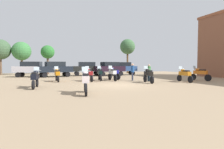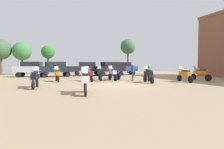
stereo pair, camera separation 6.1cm
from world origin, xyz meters
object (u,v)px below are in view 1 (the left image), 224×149
at_px(motorcycle_1, 100,73).
at_px(tree_2, 48,52).
at_px(car_4, 123,67).
at_px(person_2, 133,71).
at_px(motorcycle_7, 57,74).
at_px(tree_5, 128,47).
at_px(motorcycle_2, 148,75).
at_px(car_1, 55,68).
at_px(motorcycle_9, 35,78).
at_px(motorcycle_10, 185,74).
at_px(car_5, 87,68).
at_px(motorcycle_8, 85,81).
at_px(motorcycle_4, 114,73).
at_px(motorcycle_12, 89,74).
at_px(car_3, 110,68).
at_px(person_1, 149,71).
at_px(tree_3, 22,51).
at_px(tree_4, 0,50).
at_px(motorcycle_11, 112,73).
at_px(car_2, 32,68).
at_px(motorcycle_5, 200,73).

height_order(motorcycle_1, tree_2, tree_2).
relative_size(car_4, person_2, 2.64).
distance_m(motorcycle_7, tree_5, 20.36).
xyz_separation_m(motorcycle_2, car_4, (2.74, 12.92, 0.45)).
distance_m(motorcycle_1, car_1, 8.42).
xyz_separation_m(motorcycle_9, motorcycle_10, (12.69, 0.37, 0.01)).
xyz_separation_m(car_5, tree_2, (-5.47, 6.34, 2.52)).
bearing_deg(motorcycle_8, person_2, 58.15).
bearing_deg(motorcycle_4, motorcycle_12, -168.24).
bearing_deg(person_2, motorcycle_9, 127.47).
bearing_deg(car_3, person_1, 173.93).
xyz_separation_m(motorcycle_9, tree_2, (0.66, 19.91, 2.99)).
bearing_deg(tree_3, person_1, -53.17).
height_order(motorcycle_7, person_1, person_1).
bearing_deg(tree_5, tree_2, 177.37).
bearing_deg(car_1, tree_2, -4.97).
relative_size(motorcycle_4, car_5, 0.50).
bearing_deg(motorcycle_1, motorcycle_12, -146.74).
relative_size(motorcycle_1, motorcycle_10, 1.00).
xyz_separation_m(motorcycle_2, tree_5, (5.94, 18.44, 4.28)).
distance_m(car_5, tree_3, 11.61).
bearing_deg(motorcycle_12, tree_4, 119.81).
height_order(car_1, car_5, same).
bearing_deg(motorcycle_12, person_2, -11.74).
bearing_deg(car_4, motorcycle_7, 139.71).
height_order(motorcycle_11, tree_3, tree_3).
relative_size(motorcycle_12, tree_3, 0.43).
bearing_deg(car_1, tree_4, 33.54).
bearing_deg(person_1, car_2, -158.58).
bearing_deg(tree_2, car_4, -28.76).
bearing_deg(car_5, car_4, -84.56).
xyz_separation_m(motorcycle_11, person_2, (1.97, -0.54, 0.26)).
distance_m(motorcycle_4, car_4, 9.24).
xyz_separation_m(motorcycle_11, tree_3, (-10.27, 15.74, 3.06)).
distance_m(car_1, person_1, 12.90).
xyz_separation_m(motorcycle_2, motorcycle_8, (-6.41, -4.51, -0.00)).
bearing_deg(car_4, motorcycle_12, 151.10).
bearing_deg(person_2, tree_5, -5.43).
bearing_deg(tree_2, car_5, -49.21).
xyz_separation_m(motorcycle_10, tree_3, (-16.04, 19.37, 3.08)).
bearing_deg(car_1, car_5, -81.41).
relative_size(motorcycle_1, tree_3, 0.42).
height_order(motorcycle_5, car_4, car_4).
bearing_deg(motorcycle_11, motorcycle_8, -121.77).
relative_size(motorcycle_10, car_2, 0.48).
bearing_deg(motorcycle_5, tree_4, 123.92).
relative_size(car_4, tree_2, 0.92).
xyz_separation_m(motorcycle_5, tree_5, (-0.09, 18.11, 4.27)).
distance_m(motorcycle_7, person_2, 7.37).
height_order(motorcycle_8, car_5, car_5).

